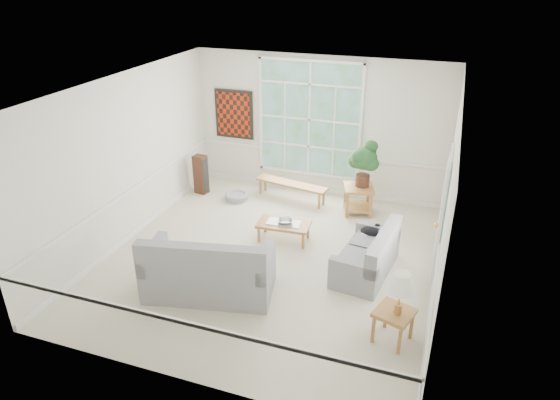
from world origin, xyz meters
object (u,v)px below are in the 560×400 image
object	(u,v)px
side_table	(393,326)
loveseat_right	(366,251)
loveseat_front	(209,262)
end_table	(358,200)
coffee_table	(284,231)

from	to	relation	value
side_table	loveseat_right	bearing A→B (deg)	113.16
loveseat_front	end_table	xyz separation A→B (m)	(1.65, 3.43, -0.23)
end_table	side_table	bearing A→B (deg)	-71.75
end_table	side_table	world-z (taller)	end_table
coffee_table	side_table	size ratio (longest dim) A/B	1.97
loveseat_right	coffee_table	world-z (taller)	loveseat_right
loveseat_front	coffee_table	world-z (taller)	loveseat_front
loveseat_front	end_table	distance (m)	3.81
loveseat_right	loveseat_front	size ratio (longest dim) A/B	0.76
loveseat_front	side_table	distance (m)	2.87
end_table	loveseat_front	bearing A→B (deg)	-115.66
loveseat_front	coffee_table	bearing A→B (deg)	60.82
side_table	coffee_table	bearing A→B (deg)	137.49
coffee_table	side_table	bearing A→B (deg)	-46.04
loveseat_right	loveseat_front	bearing A→B (deg)	-141.65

